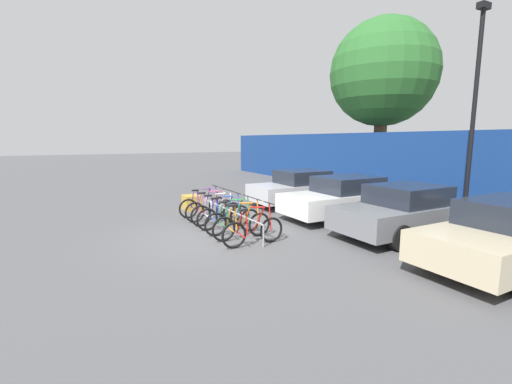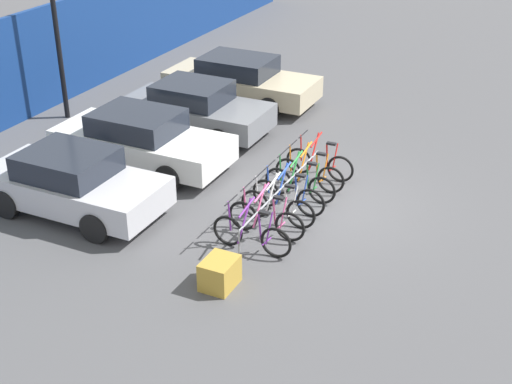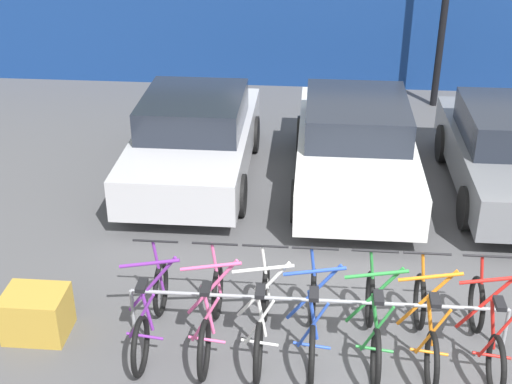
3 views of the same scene
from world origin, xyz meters
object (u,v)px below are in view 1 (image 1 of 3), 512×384
Objects in this scene: bike_rack at (229,212)px; lamp_post at (475,103)px; bicycle_orange at (242,225)px; car_grey at (404,211)px; bicycle_pink at (210,209)px; bicycle_white at (217,213)px; bicycle_blue at (224,216)px; bicycle_red at (253,231)px; bicycle_purple at (203,206)px; car_white at (345,197)px; bicycle_green at (233,221)px; car_silver at (300,188)px; cargo_crate at (191,203)px; tree_behind_hoarding at (383,74)px.

lamp_post is (2.37, 7.83, 3.32)m from bike_rack.
car_grey is (1.81, 4.06, 0.31)m from bicycle_orange.
bike_rack is 1.21m from bicycle_orange.
bicycle_pink is 1.00× the size of bicycle_white.
lamp_post is at bearing 73.17° from bike_rack.
bicycle_red is (1.87, 0.00, 0.00)m from bicycle_blue.
car_white reaches higher than bicycle_purple.
bicycle_purple is 4.83m from car_white.
bicycle_green is 4.96m from car_silver.
car_silver reaches higher than bicycle_white.
bicycle_red is at bearing -73.09° from car_white.
bicycle_pink and bicycle_red have the same top height.
lamp_post is (-0.64, 3.91, 3.12)m from car_grey.
tree_behind_hoarding is (-0.87, 10.78, 5.75)m from cargo_crate.
bicycle_white is 1.00× the size of bicycle_red.
bike_rack is 1.17m from bicycle_pink.
car_white reaches higher than bicycle_red.
bicycle_pink is 1.78m from bicycle_green.
tree_behind_hoarding reaches higher than car_white.
car_grey reaches higher than cargo_crate.
car_grey is at bearing 40.62° from bicycle_pink.
tree_behind_hoarding is (-4.60, 6.60, 5.33)m from car_white.
bicycle_green is (1.78, 0.00, 0.00)m from bicycle_pink.
tree_behind_hoarding is at bearing 116.48° from bicycle_orange.
car_grey is at bearing 77.72° from bicycle_red.
bike_rack is at bearing 2.74° from cargo_crate.
car_grey is at bearing 33.38° from cargo_crate.
bicycle_purple is 1.00× the size of bicycle_pink.
bicycle_orange is (1.23, 0.00, 0.00)m from bicycle_blue.
bicycle_orange is at bearing -176.25° from bicycle_red.
bicycle_purple and bicycle_red have the same top height.
bicycle_white and bicycle_blue have the same top height.
lamp_post is at bearing 75.79° from bicycle_green.
bicycle_blue is 5.08m from car_grey.
bicycle_purple is at bearing -179.43° from bicycle_blue.
bike_rack is at bearing -69.20° from tree_behind_hoarding.
bicycle_orange is at bearing -98.38° from lamp_post.
bicycle_purple is 0.68m from bicycle_pink.
bike_rack is 0.61× the size of lamp_post.
bicycle_white is 1.00× the size of bicycle_orange.
tree_behind_hoarding reaches higher than bicycle_blue.
bicycle_purple is at bearing -175.37° from bike_rack.
bicycle_red is (1.21, 0.00, 0.00)m from bicycle_green.
bicycle_blue is 0.43× the size of car_silver.
tree_behind_hoarding reaches higher than bicycle_white.
lamp_post reaches higher than bicycle_purple.
bicycle_purple reaches higher than bike_rack.
car_white is 5.62m from cargo_crate.
lamp_post reaches higher than bicycle_white.
cargo_crate is at bearing -179.38° from bicycle_blue.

